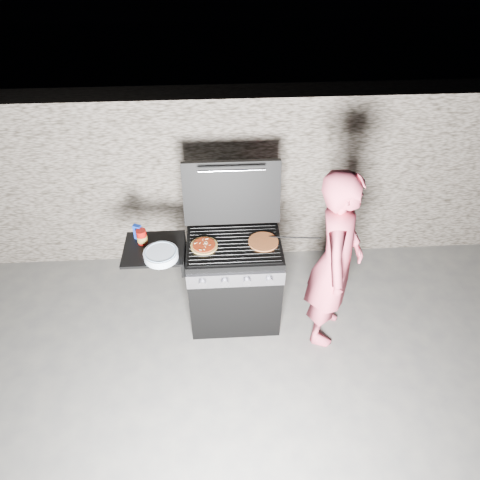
{
  "coord_description": "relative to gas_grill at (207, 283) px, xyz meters",
  "views": [
    {
      "loc": [
        -0.11,
        -2.7,
        3.25
      ],
      "look_at": [
        0.05,
        0.0,
        0.95
      ],
      "focal_mm": 32.0,
      "sensor_mm": 36.0,
      "label": 1
    }
  ],
  "objects": [
    {
      "name": "pizza_topped",
      "position": [
        0.0,
        -0.02,
        0.47
      ],
      "size": [
        0.23,
        0.23,
        0.03
      ],
      "primitive_type": null,
      "rotation": [
        0.0,
        0.0,
        -0.05
      ],
      "color": "tan",
      "rests_on": "gas_grill"
    },
    {
      "name": "ground",
      "position": [
        0.25,
        0.0,
        -0.46
      ],
      "size": [
        50.0,
        50.0,
        0.0
      ],
      "primitive_type": "plane",
      "color": "#4B4B4B"
    },
    {
      "name": "gas_grill",
      "position": [
        0.0,
        0.0,
        0.0
      ],
      "size": [
        1.34,
        0.79,
        0.91
      ],
      "primitive_type": null,
      "color": "black",
      "rests_on": "ground"
    },
    {
      "name": "stone_wall",
      "position": [
        0.25,
        1.05,
        0.44
      ],
      "size": [
        8.0,
        0.35,
        1.8
      ],
      "primitive_type": "cube",
      "color": "gray",
      "rests_on": "ground"
    },
    {
      "name": "sauce_jar",
      "position": [
        -0.52,
        0.07,
        0.51
      ],
      "size": [
        0.1,
        0.1,
        0.13
      ],
      "primitive_type": "cylinder",
      "rotation": [
        0.0,
        0.0,
        0.29
      ],
      "color": "maroon",
      "rests_on": "gas_grill"
    },
    {
      "name": "person",
      "position": [
        1.07,
        -0.21,
        0.4
      ],
      "size": [
        0.59,
        0.72,
        1.7
      ],
      "primitive_type": "imported",
      "rotation": [
        0.0,
        0.0,
        1.24
      ],
      "color": "#E2526A",
      "rests_on": "ground"
    },
    {
      "name": "pizza_plain",
      "position": [
        0.5,
        0.0,
        0.46
      ],
      "size": [
        0.3,
        0.3,
        0.01
      ],
      "primitive_type": "cylinder",
      "rotation": [
        0.0,
        0.0,
        -0.21
      ],
      "color": "#C87639",
      "rests_on": "gas_grill"
    },
    {
      "name": "blue_carton",
      "position": [
        -0.55,
        0.13,
        0.52
      ],
      "size": [
        0.08,
        0.06,
        0.14
      ],
      "primitive_type": "cube",
      "rotation": [
        0.0,
        0.0,
        -0.42
      ],
      "color": "#0C2997",
      "rests_on": "gas_grill"
    },
    {
      "name": "tongs",
      "position": [
        0.75,
        0.0,
        0.5
      ],
      "size": [
        0.44,
        0.15,
        0.09
      ],
      "primitive_type": "cylinder",
      "rotation": [
        0.0,
        1.4,
        -0.31
      ],
      "color": "black",
      "rests_on": "gas_grill"
    },
    {
      "name": "plate_stack",
      "position": [
        -0.35,
        -0.13,
        0.48
      ],
      "size": [
        0.3,
        0.3,
        0.06
      ],
      "primitive_type": "cylinder",
      "rotation": [
        0.0,
        0.0,
        -0.11
      ],
      "color": "white",
      "rests_on": "gas_grill"
    }
  ]
}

